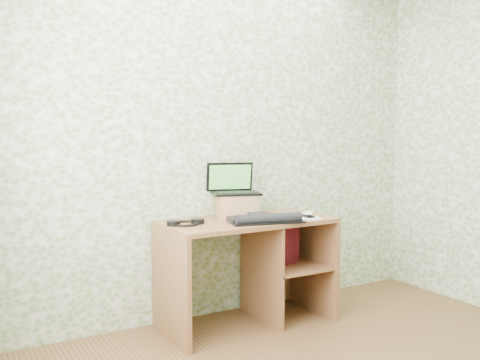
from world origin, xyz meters
TOP-DOWN VIEW (x-y plane):
  - wall_back at (0.00, 1.75)m, footprint 3.50×0.00m
  - desk at (0.08, 1.47)m, footprint 1.20×0.60m
  - riser at (-0.01, 1.58)m, footprint 0.33×0.30m
  - laptop at (-0.01, 1.62)m, footprint 0.40×0.34m
  - keyboard at (0.04, 1.28)m, footprint 0.51×0.35m
  - headphones at (-0.46, 1.47)m, footprint 0.26×0.20m
  - notepad at (0.36, 1.30)m, footprint 0.20×0.28m
  - mouse at (0.38, 1.24)m, footprint 0.07×0.10m
  - pen at (0.41, 1.37)m, footprint 0.04×0.12m
  - red_box at (0.32, 1.44)m, footprint 0.27×0.14m

SIDE VIEW (x-z plane):
  - desk at x=0.08m, z-range 0.11..0.86m
  - red_box at x=0.32m, z-range 0.39..0.70m
  - notepad at x=0.36m, z-range 0.75..0.76m
  - headphones at x=-0.46m, z-range 0.75..0.78m
  - pen at x=0.41m, z-range 0.76..0.77m
  - keyboard at x=0.04m, z-range 0.74..0.81m
  - mouse at x=0.38m, z-range 0.76..0.80m
  - riser at x=-0.01m, z-range 0.75..0.91m
  - laptop at x=-0.01m, z-range 0.85..1.08m
  - wall_back at x=0.00m, z-range -0.45..3.05m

